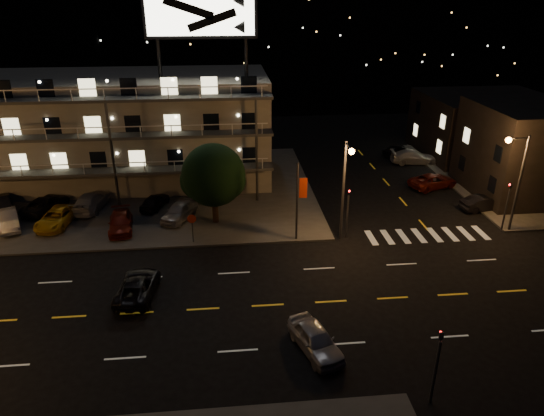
{
  "coord_description": "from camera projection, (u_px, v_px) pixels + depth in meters",
  "views": [
    {
      "loc": [
        -0.18,
        -24.94,
        17.89
      ],
      "look_at": [
        3.05,
        8.0,
        3.03
      ],
      "focal_mm": 32.0,
      "sensor_mm": 36.0,
      "label": 1
    }
  ],
  "objects": [
    {
      "name": "ground",
      "position": [
        236.0,
        307.0,
        29.98
      ],
      "size": [
        140.0,
        140.0,
        0.0
      ],
      "primitive_type": "plane",
      "color": "black",
      "rests_on": "ground"
    },
    {
      "name": "curb_nw",
      "position": [
        85.0,
        192.0,
        46.86
      ],
      "size": [
        44.0,
        24.0,
        0.15
      ],
      "primitive_type": "cube",
      "color": "#3C3C39",
      "rests_on": "ground"
    },
    {
      "name": "curb_ne",
      "position": [
        516.0,
        177.0,
        50.79
      ],
      "size": [
        16.0,
        24.0,
        0.15
      ],
      "primitive_type": "cube",
      "color": "#3C3C39",
      "rests_on": "ground"
    },
    {
      "name": "motel",
      "position": [
        128.0,
        128.0,
        48.59
      ],
      "size": [
        28.0,
        13.8,
        18.1
      ],
      "color": "gray",
      "rests_on": "ground"
    },
    {
      "name": "side_bldg_back",
      "position": [
        484.0,
        126.0,
        56.65
      ],
      "size": [
        14.06,
        12.0,
        7.0
      ],
      "color": "black",
      "rests_on": "ground"
    },
    {
      "name": "hill_backdrop",
      "position": [
        189.0,
        30.0,
        87.18
      ],
      "size": [
        120.0,
        25.0,
        24.0
      ],
      "color": "black",
      "rests_on": "ground"
    },
    {
      "name": "streetlight_nc",
      "position": [
        345.0,
        182.0,
        35.92
      ],
      "size": [
        0.44,
        1.92,
        8.0
      ],
      "color": "#2D2D30",
      "rests_on": "ground"
    },
    {
      "name": "streetlight_ne",
      "position": [
        517.0,
        174.0,
        37.46
      ],
      "size": [
        1.92,
        0.44,
        8.0
      ],
      "color": "#2D2D30",
      "rests_on": "ground"
    },
    {
      "name": "signal_nw",
      "position": [
        348.0,
        208.0,
        37.45
      ],
      "size": [
        0.2,
        0.27,
        4.6
      ],
      "color": "#2D2D30",
      "rests_on": "ground"
    },
    {
      "name": "signal_sw",
      "position": [
        437.0,
        360.0,
        22.02
      ],
      "size": [
        0.2,
        0.27,
        4.6
      ],
      "color": "#2D2D30",
      "rests_on": "ground"
    },
    {
      "name": "signal_ne",
      "position": [
        507.0,
        201.0,
        38.61
      ],
      "size": [
        0.27,
        0.2,
        4.6
      ],
      "color": "#2D2D30",
      "rests_on": "ground"
    },
    {
      "name": "banner_north",
      "position": [
        298.0,
        200.0,
        36.66
      ],
      "size": [
        0.83,
        0.16,
        6.4
      ],
      "color": "#2D2D30",
      "rests_on": "ground"
    },
    {
      "name": "stop_sign",
      "position": [
        192.0,
        224.0,
        36.8
      ],
      "size": [
        0.91,
        0.11,
        2.61
      ],
      "color": "#2D2D30",
      "rests_on": "ground"
    },
    {
      "name": "tree",
      "position": [
        213.0,
        177.0,
        39.16
      ],
      "size": [
        5.35,
        5.16,
        6.74
      ],
      "color": "black",
      "rests_on": "curb_nw"
    },
    {
      "name": "lot_car_1",
      "position": [
        8.0,
        220.0,
        39.44
      ],
      "size": [
        3.17,
        4.55,
        1.42
      ],
      "primitive_type": "imported",
      "rotation": [
        0.0,
        0.0,
        0.43
      ],
      "color": "#9C9BA1",
      "rests_on": "curb_nw"
    },
    {
      "name": "lot_car_2",
      "position": [
        57.0,
        218.0,
        39.9
      ],
      "size": [
        2.84,
        5.05,
        1.33
      ],
      "primitive_type": "imported",
      "rotation": [
        0.0,
        0.0,
        -0.14
      ],
      "color": "gold",
      "rests_on": "curb_nw"
    },
    {
      "name": "lot_car_3",
      "position": [
        121.0,
        222.0,
        39.16
      ],
      "size": [
        2.41,
        4.65,
        1.29
      ],
      "primitive_type": "imported",
      "rotation": [
        0.0,
        0.0,
        0.14
      ],
      "color": "#62170E",
      "rests_on": "curb_nw"
    },
    {
      "name": "lot_car_4",
      "position": [
        179.0,
        211.0,
        41.02
      ],
      "size": [
        3.31,
        4.6,
        1.45
      ],
      "primitive_type": "imported",
      "rotation": [
        0.0,
        0.0,
        -0.42
      ],
      "color": "#9C9BA1",
      "rests_on": "curb_nw"
    },
    {
      "name": "lot_car_5",
      "position": [
        1.0,
        203.0,
        42.42
      ],
      "size": [
        3.29,
        4.84,
        1.51
      ],
      "primitive_type": "imported",
      "rotation": [
        0.0,
        0.0,
        3.55
      ],
      "color": "black",
      "rests_on": "curb_nw"
    },
    {
      "name": "lot_car_6",
      "position": [
        46.0,
        204.0,
        42.49
      ],
      "size": [
        3.77,
        5.24,
        1.33
      ],
      "primitive_type": "imported",
      "rotation": [
        0.0,
        0.0,
        2.77
      ],
      "color": "black",
      "rests_on": "curb_nw"
    },
    {
      "name": "lot_car_7",
      "position": [
        91.0,
        201.0,
        42.85
      ],
      "size": [
        2.78,
        5.4,
        1.5
      ],
      "primitive_type": "imported",
      "rotation": [
        0.0,
        0.0,
        3.01
      ],
      "color": "#9C9BA1",
      "rests_on": "curb_nw"
    },
    {
      "name": "lot_car_8",
      "position": [
        155.0,
        201.0,
        43.15
      ],
      "size": [
        2.59,
        3.95,
        1.25
      ],
      "primitive_type": "imported",
      "rotation": [
        0.0,
        0.0,
        2.81
      ],
      "color": "black",
      "rests_on": "curb_nw"
    },
    {
      "name": "lot_car_9",
      "position": [
        211.0,
        191.0,
        45.32
      ],
      "size": [
        2.98,
        4.27,
        1.33
      ],
      "primitive_type": "imported",
      "rotation": [
        0.0,
        0.0,
        2.71
      ],
      "color": "#62170E",
      "rests_on": "curb_nw"
    },
    {
      "name": "side_car_0",
      "position": [
        483.0,
        203.0,
        43.02
      ],
      "size": [
        4.27,
        2.09,
        1.35
      ],
      "primitive_type": "imported",
      "rotation": [
        0.0,
        0.0,
        1.74
      ],
      "color": "black",
      "rests_on": "ground"
    },
    {
      "name": "side_car_1",
      "position": [
        433.0,
        181.0,
        47.98
      ],
      "size": [
        5.44,
        3.79,
        1.38
      ],
      "primitive_type": "imported",
      "rotation": [
        0.0,
        0.0,
        1.91
      ],
      "color": "#62170E",
      "rests_on": "ground"
    },
    {
      "name": "side_car_2",
      "position": [
        414.0,
        157.0,
        54.67
      ],
      "size": [
        5.45,
        2.79,
        1.51
      ],
      "primitive_type": "imported",
      "rotation": [
        0.0,
        0.0,
        1.44
      ],
      "color": "#9C9BA1",
      "rests_on": "ground"
    },
    {
      "name": "side_car_3",
      "position": [
        398.0,
        150.0,
        57.26
      ],
      "size": [
        4.19,
        3.06,
        1.33
      ],
      "primitive_type": "imported",
      "rotation": [
        0.0,
        0.0,
        2.0
      ],
      "color": "black",
      "rests_on": "ground"
    },
    {
      "name": "road_car_east",
      "position": [
        315.0,
        339.0,
        26.13
      ],
      "size": [
        2.92,
        4.54,
        1.44
      ],
      "primitive_type": "imported",
      "rotation": [
        0.0,
        0.0,
        0.32
      ],
      "color": "#9C9BA1",
      "rests_on": "ground"
    },
    {
      "name": "road_car_west",
      "position": [
        138.0,
        286.0,
        30.92
      ],
      "size": [
        2.65,
        5.0,
        1.34
      ],
      "primitive_type": "imported",
      "rotation": [
        0.0,
        0.0,
        3.05
      ],
      "color": "black",
      "rests_on": "ground"
    }
  ]
}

